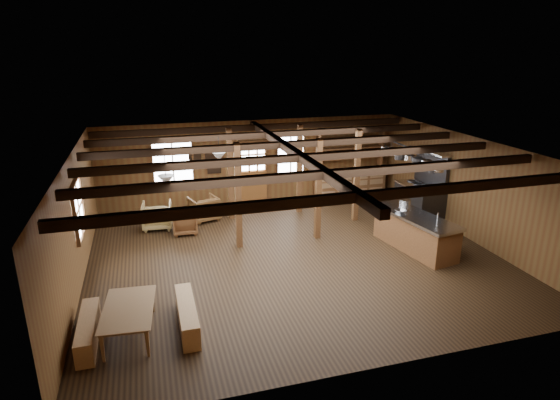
# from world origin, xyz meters

# --- Properties ---
(room) EXTENTS (10.04, 9.04, 2.84)m
(room) POSITION_xyz_m (0.00, 0.00, 1.40)
(room) COLOR black
(room) RESTS_ON ground
(ceiling_joists) EXTENTS (9.80, 8.82, 0.18)m
(ceiling_joists) POSITION_xyz_m (0.00, 0.18, 2.68)
(ceiling_joists) COLOR black
(ceiling_joists) RESTS_ON ceiling
(timber_posts) EXTENTS (3.95, 2.35, 2.80)m
(timber_posts) POSITION_xyz_m (0.52, 2.08, 1.40)
(timber_posts) COLOR #432313
(timber_posts) RESTS_ON floor
(back_door) EXTENTS (1.02, 0.08, 2.15)m
(back_door) POSITION_xyz_m (0.00, 4.45, 0.88)
(back_door) COLOR brown
(back_door) RESTS_ON floor
(window_back_left) EXTENTS (1.32, 0.06, 1.32)m
(window_back_left) POSITION_xyz_m (-2.60, 4.46, 1.60)
(window_back_left) COLOR white
(window_back_left) RESTS_ON wall_back
(window_back_right) EXTENTS (1.02, 0.06, 1.32)m
(window_back_right) POSITION_xyz_m (1.30, 4.46, 1.60)
(window_back_right) COLOR white
(window_back_right) RESTS_ON wall_back
(window_left) EXTENTS (0.14, 1.24, 1.32)m
(window_left) POSITION_xyz_m (-4.96, 0.50, 1.60)
(window_left) COLOR white
(window_left) RESTS_ON wall_back
(notice_boards) EXTENTS (1.08, 0.03, 0.90)m
(notice_boards) POSITION_xyz_m (-1.50, 4.46, 1.64)
(notice_boards) COLOR beige
(notice_boards) RESTS_ON wall_back
(back_counter) EXTENTS (2.55, 0.60, 2.45)m
(back_counter) POSITION_xyz_m (3.40, 4.20, 0.60)
(back_counter) COLOR brown
(back_counter) RESTS_ON floor
(pendant_lamps) EXTENTS (1.86, 2.36, 0.66)m
(pendant_lamps) POSITION_xyz_m (-2.25, 1.00, 2.25)
(pendant_lamps) COLOR #2D2D2F
(pendant_lamps) RESTS_ON ceiling
(pot_rack) EXTENTS (0.43, 3.00, 0.44)m
(pot_rack) POSITION_xyz_m (3.28, 0.37, 2.28)
(pot_rack) COLOR #2D2D2F
(pot_rack) RESTS_ON ceiling
(kitchen_island) EXTENTS (1.30, 2.61, 1.20)m
(kitchen_island) POSITION_xyz_m (3.18, -0.43, 0.48)
(kitchen_island) COLOR brown
(kitchen_island) RESTS_ON floor
(step_stool) EXTENTS (0.54, 0.41, 0.45)m
(step_stool) POSITION_xyz_m (3.00, -0.29, 0.22)
(step_stool) COLOR #977044
(step_stool) RESTS_ON floor
(commercial_range) EXTENTS (0.88, 1.72, 2.12)m
(commercial_range) POSITION_xyz_m (4.64, 1.65, 0.67)
(commercial_range) COLOR #2D2D2F
(commercial_range) RESTS_ON floor
(dining_table) EXTENTS (1.03, 1.68, 0.56)m
(dining_table) POSITION_xyz_m (-3.90, -2.39, 0.28)
(dining_table) COLOR brown
(dining_table) RESTS_ON floor
(bench_wall) EXTENTS (0.30, 1.61, 0.44)m
(bench_wall) POSITION_xyz_m (-4.65, -2.39, 0.22)
(bench_wall) COLOR #977044
(bench_wall) RESTS_ON floor
(bench_aisle) EXTENTS (0.32, 1.70, 0.47)m
(bench_aisle) POSITION_xyz_m (-2.89, -2.39, 0.23)
(bench_aisle) COLOR #977044
(bench_aisle) RESTS_ON floor
(armchair_a) EXTENTS (0.98, 0.99, 0.74)m
(armchair_a) POSITION_xyz_m (-1.84, 3.27, 0.37)
(armchair_a) COLOR brown
(armchair_a) RESTS_ON floor
(armchair_b) EXTENTS (0.69, 0.71, 0.62)m
(armchair_b) POSITION_xyz_m (-2.50, 2.35, 0.31)
(armchair_b) COLOR brown
(armchair_b) RESTS_ON floor
(armchair_c) EXTENTS (0.90, 0.92, 0.77)m
(armchair_c) POSITION_xyz_m (-3.23, 2.99, 0.39)
(armchair_c) COLOR olive
(armchair_c) RESTS_ON floor
(counter_pot) EXTENTS (0.31, 0.31, 0.19)m
(counter_pot) POSITION_xyz_m (3.26, 0.30, 1.03)
(counter_pot) COLOR silver
(counter_pot) RESTS_ON kitchen_island
(bowl) EXTENTS (0.32, 0.32, 0.07)m
(bowl) POSITION_xyz_m (2.89, -0.11, 0.97)
(bowl) COLOR silver
(bowl) RESTS_ON kitchen_island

